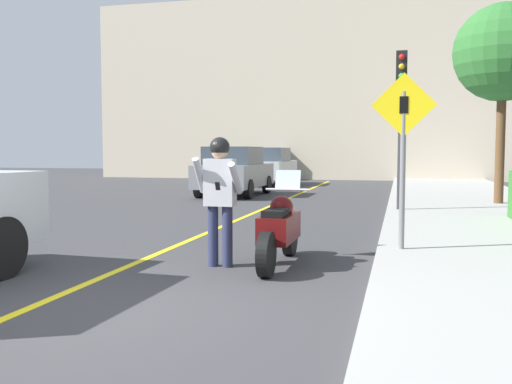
% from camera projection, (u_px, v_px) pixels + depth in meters
% --- Properties ---
extents(ground_plane, '(80.00, 80.00, 0.00)m').
position_uv_depth(ground_plane, '(82.00, 314.00, 5.41)').
color(ground_plane, '#38383A').
extents(road_center_line, '(0.12, 36.00, 0.01)m').
position_uv_depth(road_center_line, '(218.00, 228.00, 11.36)').
color(road_center_line, yellow).
rests_on(road_center_line, ground).
extents(building_backdrop, '(28.00, 1.20, 9.82)m').
position_uv_depth(building_backdrop, '(345.00, 87.00, 30.19)').
color(building_backdrop, beige).
rests_on(building_backdrop, ground).
extents(motorcycle, '(0.62, 2.10, 1.27)m').
position_uv_depth(motorcycle, '(279.00, 229.00, 7.67)').
color(motorcycle, black).
rests_on(motorcycle, ground).
extents(person_biker, '(0.59, 0.47, 1.73)m').
position_uv_depth(person_biker, '(220.00, 188.00, 7.53)').
color(person_biker, '#282D4C').
rests_on(person_biker, ground).
extents(crossing_sign, '(0.91, 0.08, 2.51)m').
position_uv_depth(crossing_sign, '(403.00, 144.00, 8.10)').
color(crossing_sign, slate).
rests_on(crossing_sign, sidewalk_curb).
extents(traffic_light, '(0.26, 0.30, 3.77)m').
position_uv_depth(traffic_light, '(401.00, 100.00, 13.55)').
color(traffic_light, '#2D2D30').
rests_on(traffic_light, sidewalk_curb).
extents(street_tree, '(2.58, 2.58, 5.30)m').
position_uv_depth(street_tree, '(503.00, 53.00, 15.07)').
color(street_tree, brown).
rests_on(street_tree, sidewalk_curb).
extents(parked_car_grey, '(1.88, 4.20, 1.68)m').
position_uv_depth(parked_car_grey, '(235.00, 171.00, 19.58)').
color(parked_car_grey, black).
rests_on(parked_car_grey, ground).
extents(parked_car_silver, '(1.88, 4.20, 1.68)m').
position_uv_depth(parked_car_silver, '(269.00, 166.00, 25.61)').
color(parked_car_silver, black).
rests_on(parked_car_silver, ground).
extents(parked_car_green, '(1.88, 4.20, 1.68)m').
position_uv_depth(parked_car_green, '(275.00, 163.00, 31.37)').
color(parked_car_green, black).
rests_on(parked_car_green, ground).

